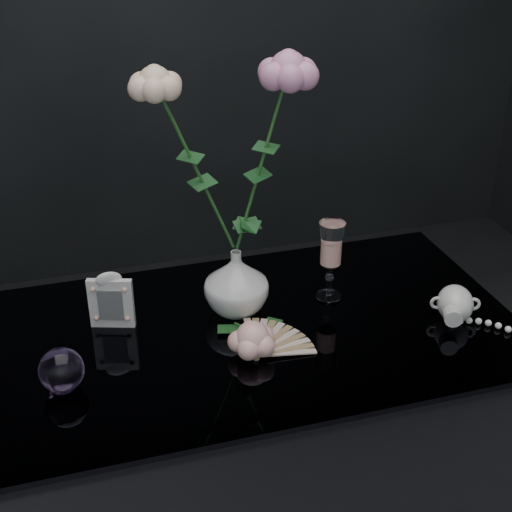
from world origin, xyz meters
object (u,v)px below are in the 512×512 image
object	(u,v)px
vase	(236,282)
wine_glass	(330,261)
picture_frame	(111,299)
loose_rose	(252,339)
pearl_jar	(455,302)
paperweight	(61,370)

from	to	relation	value
vase	wine_glass	size ratio (longest dim) A/B	0.78
wine_glass	picture_frame	distance (m)	0.45
wine_glass	loose_rose	xyz separation A→B (m)	(-0.21, -0.15, -0.05)
wine_glass	picture_frame	size ratio (longest dim) A/B	1.43
wine_glass	picture_frame	world-z (taller)	wine_glass
wine_glass	loose_rose	world-z (taller)	wine_glass
vase	picture_frame	distance (m)	0.25
loose_rose	picture_frame	bearing A→B (deg)	124.12
loose_rose	pearl_jar	bearing A→B (deg)	-20.33
pearl_jar	vase	bearing A→B (deg)	-179.43
paperweight	pearl_jar	world-z (taller)	paperweight
wine_glass	pearl_jar	distance (m)	0.26
picture_frame	loose_rose	world-z (taller)	picture_frame
picture_frame	pearl_jar	world-z (taller)	picture_frame
paperweight	loose_rose	bearing A→B (deg)	0.52
wine_glass	picture_frame	xyz separation A→B (m)	(-0.44, 0.02, -0.03)
vase	wine_glass	xyz separation A→B (m)	(0.20, -0.00, 0.02)
wine_glass	loose_rose	size ratio (longest dim) A/B	0.89
wine_glass	loose_rose	bearing A→B (deg)	-145.13
vase	loose_rose	bearing A→B (deg)	-94.00
wine_glass	loose_rose	distance (m)	0.26
vase	wine_glass	bearing A→B (deg)	-1.14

